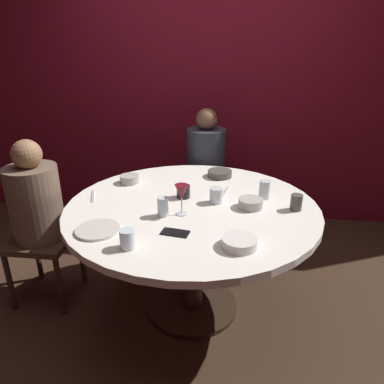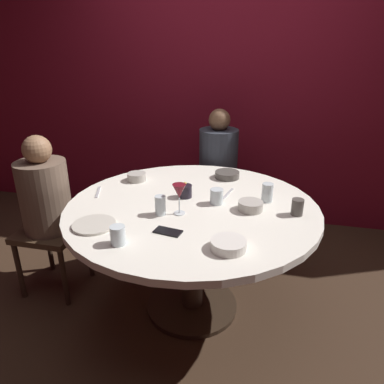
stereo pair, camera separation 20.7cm
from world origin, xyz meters
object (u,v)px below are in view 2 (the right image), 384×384
(seated_diner_back, at_px, (218,162))
(candle_holder, at_px, (185,191))
(wine_glass, at_px, (179,193))
(bowl_sauce_side, at_px, (228,245))
(dining_table, at_px, (192,225))
(dinner_plate, at_px, (94,225))
(cup_by_right_diner, at_px, (217,196))
(seated_diner_left, at_px, (45,198))
(bowl_salad_center, at_px, (227,175))
(bowl_small_white, at_px, (250,206))
(cup_center_front, at_px, (118,235))
(cell_phone, at_px, (168,232))
(cup_near_candle, at_px, (160,205))
(cup_far_edge, at_px, (267,193))
(bowl_serving_large, at_px, (137,177))
(cup_by_left_diner, at_px, (297,207))

(seated_diner_back, xyz_separation_m, candle_holder, (-0.07, -0.87, 0.08))
(wine_glass, relative_size, bowl_sauce_side, 1.04)
(dining_table, distance_m, candle_holder, 0.21)
(dinner_plate, distance_m, cup_by_right_diner, 0.72)
(seated_diner_left, xyz_separation_m, candle_holder, (0.93, 0.10, 0.10))
(bowl_salad_center, relative_size, bowl_small_white, 1.22)
(dining_table, relative_size, cup_center_front, 16.03)
(bowl_salad_center, bearing_deg, candle_holder, -116.88)
(cell_phone, bearing_deg, cup_by_right_diner, -14.44)
(bowl_small_white, xyz_separation_m, bowl_sauce_side, (-0.06, -0.44, -0.00))
(dinner_plate, bearing_deg, seated_diner_left, 145.72)
(seated_diner_back, xyz_separation_m, bowl_small_white, (0.34, -0.98, 0.07))
(seated_diner_left, distance_m, wine_glass, 0.98)
(cup_by_right_diner, bearing_deg, dining_table, -161.35)
(dining_table, xyz_separation_m, cup_near_candle, (-0.14, -0.17, 0.19))
(bowl_small_white, distance_m, cup_by_right_diner, 0.21)
(wine_glass, bearing_deg, bowl_sauce_side, -44.22)
(cup_center_front, distance_m, cup_far_edge, 0.95)
(candle_holder, distance_m, bowl_sauce_side, 0.65)
(bowl_serving_large, height_order, cup_by_left_diner, cup_by_left_diner)
(wine_glass, bearing_deg, cup_far_edge, 31.32)
(seated_diner_back, bearing_deg, bowl_salad_center, 16.49)
(cup_by_left_diner, relative_size, cup_center_front, 1.00)
(cup_center_front, bearing_deg, wine_glass, 62.83)
(seated_diner_left, distance_m, bowl_small_white, 1.34)
(dinner_plate, height_order, bowl_serving_large, bowl_serving_large)
(seated_diner_back, relative_size, bowl_salad_center, 6.70)
(cup_far_edge, bearing_deg, bowl_serving_large, 170.21)
(seated_diner_left, height_order, bowl_serving_large, seated_diner_left)
(dinner_plate, bearing_deg, wine_glass, 31.58)
(bowl_salad_center, height_order, cup_near_candle, cup_near_candle)
(bowl_salad_center, xyz_separation_m, cup_far_edge, (0.29, -0.35, 0.03))
(candle_holder, relative_size, cup_by_right_diner, 1.10)
(cell_phone, relative_size, bowl_sauce_side, 0.83)
(dining_table, bearing_deg, dinner_plate, -138.95)
(candle_holder, bearing_deg, wine_glass, -83.66)
(dinner_plate, height_order, cup_far_edge, cup_far_edge)
(dining_table, bearing_deg, cup_near_candle, -129.92)
(dinner_plate, distance_m, cup_near_candle, 0.37)
(seated_diner_left, height_order, seated_diner_back, seated_diner_back)
(bowl_sauce_side, xyz_separation_m, cup_by_left_diner, (0.32, 0.45, 0.02))
(wine_glass, relative_size, cell_phone, 1.26)
(seated_diner_left, distance_m, seated_diner_back, 1.39)
(cell_phone, bearing_deg, cup_center_front, 139.14)
(bowl_salad_center, bearing_deg, dining_table, -105.41)
(seated_diner_back, xyz_separation_m, cup_near_candle, (-0.14, -1.14, 0.09))
(cup_near_candle, relative_size, cup_by_left_diner, 1.18)
(dinner_plate, bearing_deg, bowl_serving_large, 92.58)
(wine_glass, bearing_deg, dinner_plate, -148.42)
(dining_table, bearing_deg, bowl_salad_center, 74.59)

